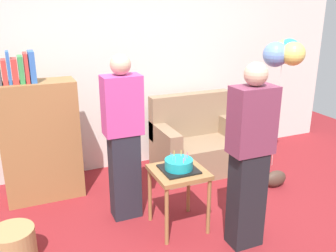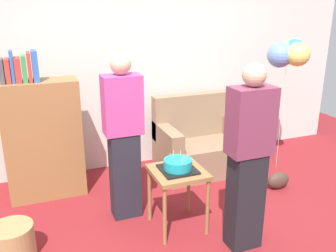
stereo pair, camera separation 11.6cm
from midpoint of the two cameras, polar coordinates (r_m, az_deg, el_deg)
ground_plane at (r=3.47m, az=7.78°, el=-18.00°), size 8.00×8.00×0.00m
wall_back at (r=4.73m, az=-3.64°, el=9.91°), size 6.00×0.10×2.70m
couch at (r=4.72m, az=5.69°, el=-2.88°), size 1.10×0.70×0.96m
bookshelf at (r=4.17m, az=-18.12°, el=-1.65°), size 0.80×0.36×1.62m
side_table at (r=3.44m, az=2.50°, el=-8.25°), size 0.48×0.48×0.60m
birthday_cake at (r=3.38m, az=2.53°, el=-6.10°), size 0.32×0.32×0.17m
person_blowing_candles at (r=3.53m, az=-5.99°, el=-1.84°), size 0.36×0.22×1.63m
person_holding_cake at (r=3.13m, az=13.37°, el=-4.98°), size 0.36×0.22×1.63m
wicker_basket at (r=3.46m, az=-22.03°, el=-16.39°), size 0.36×0.36×0.30m
handbag at (r=4.51m, az=17.44°, el=-8.08°), size 0.28×0.14×0.20m
balloon_bunch at (r=4.76m, az=19.03°, el=10.65°), size 0.49×0.48×1.65m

